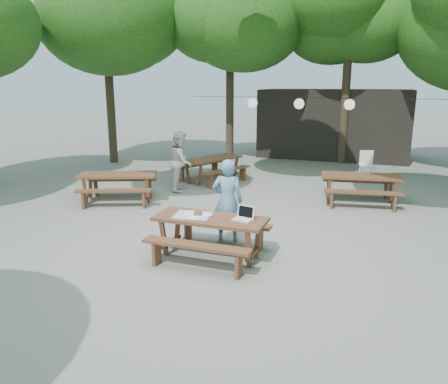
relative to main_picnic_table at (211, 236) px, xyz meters
name	(u,v)px	position (x,y,z in m)	size (l,w,h in m)	color
ground	(251,230)	(0.26, 1.68, -0.39)	(80.00, 80.00, 0.00)	slate
pavilion	(335,123)	(0.76, 12.18, 1.01)	(6.00, 3.00, 2.80)	black
main_picnic_table	(211,236)	(0.00, 0.00, 0.00)	(2.00, 1.58, 0.75)	brown
picnic_table_nw	(118,187)	(-3.73, 2.70, 0.00)	(2.37, 2.20, 0.75)	brown
picnic_table_ne	(360,189)	(2.31, 4.74, 0.00)	(2.12, 1.86, 0.75)	brown
picnic_table_far_w	(212,169)	(-2.31, 5.86, 0.00)	(2.22, 2.38, 0.75)	brown
woman	(227,201)	(0.00, 0.88, 0.44)	(0.61, 0.40, 1.66)	#6792BC
second_person	(181,161)	(-2.67, 4.36, 0.48)	(0.84, 0.66, 1.73)	white
plastic_chair	(367,170)	(2.34, 8.03, -0.13)	(0.56, 0.56, 0.90)	white
laptop	(244,216)	(0.60, 0.09, 0.42)	(0.38, 0.32, 0.24)	white
tabletop_clutter	(194,215)	(-0.32, 0.00, 0.37)	(0.73, 0.65, 0.08)	#398EC4
paper_lanterns	(299,104)	(0.08, 7.68, 2.02)	(9.00, 0.34, 0.38)	black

